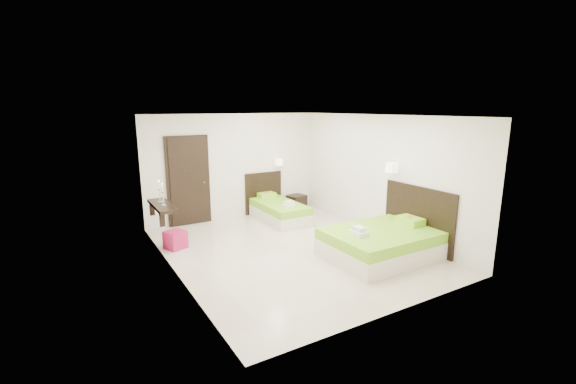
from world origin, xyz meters
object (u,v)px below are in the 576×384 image
bed_single (278,209)px  nightstand (297,202)px  bed_double (384,241)px  ottoman (175,240)px

bed_single → nightstand: (0.92, 0.58, -0.06)m
bed_double → nightstand: bed_double is taller
bed_double → ottoman: bed_double is taller
bed_single → ottoman: bed_single is taller
bed_double → ottoman: 4.06m
bed_double → nightstand: bearing=84.2°
bed_double → bed_single: bearing=99.8°
bed_single → nightstand: size_ratio=3.83×
bed_double → ottoman: bearing=143.6°
bed_single → bed_double: 3.16m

